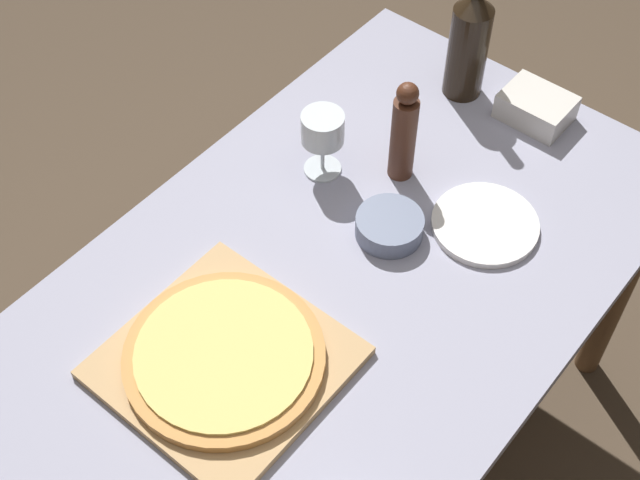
{
  "coord_description": "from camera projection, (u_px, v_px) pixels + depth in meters",
  "views": [
    {
      "loc": [
        0.58,
        -0.75,
        2.03
      ],
      "look_at": [
        -0.05,
        0.02,
        0.8
      ],
      "focal_mm": 50.0,
      "sensor_mm": 36.0,
      "label": 1
    }
  ],
  "objects": [
    {
      "name": "small_bowl",
      "position": [
        389.0,
        226.0,
        1.66
      ],
      "size": [
        0.13,
        0.13,
        0.04
      ],
      "color": "slate",
      "rests_on": "dining_table"
    },
    {
      "name": "wine_glass",
      "position": [
        323.0,
        131.0,
        1.69
      ],
      "size": [
        0.08,
        0.08,
        0.14
      ],
      "color": "silver",
      "rests_on": "dining_table"
    },
    {
      "name": "food_container",
      "position": [
        536.0,
        107.0,
        1.85
      ],
      "size": [
        0.14,
        0.11,
        0.06
      ],
      "color": "beige",
      "rests_on": "dining_table"
    },
    {
      "name": "pepper_mill",
      "position": [
        404.0,
        133.0,
        1.68
      ],
      "size": [
        0.05,
        0.05,
        0.23
      ],
      "color": "#4C2819",
      "rests_on": "dining_table"
    },
    {
      "name": "pizza",
      "position": [
        224.0,
        356.0,
        1.47
      ],
      "size": [
        0.34,
        0.34,
        0.02
      ],
      "color": "#C68947",
      "rests_on": "cutting_board"
    },
    {
      "name": "dining_table",
      "position": [
        335.0,
        311.0,
        1.68
      ],
      "size": [
        0.82,
        1.39,
        0.74
      ],
      "color": "#9393A8",
      "rests_on": "ground_plane"
    },
    {
      "name": "wine_bottle",
      "position": [
        469.0,
        42.0,
        1.82
      ],
      "size": [
        0.08,
        0.08,
        0.32
      ],
      "color": "black",
      "rests_on": "dining_table"
    },
    {
      "name": "ground_plane",
      "position": [
        331.0,
        459.0,
        2.18
      ],
      "size": [
        12.0,
        12.0,
        0.0
      ],
      "primitive_type": "plane",
      "color": "#4C3D2D"
    },
    {
      "name": "dinner_plate",
      "position": [
        485.0,
        224.0,
        1.68
      ],
      "size": [
        0.2,
        0.2,
        0.01
      ],
      "color": "white",
      "rests_on": "dining_table"
    },
    {
      "name": "cutting_board",
      "position": [
        225.0,
        362.0,
        1.48
      ],
      "size": [
        0.36,
        0.36,
        0.02
      ],
      "color": "tan",
      "rests_on": "dining_table"
    }
  ]
}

